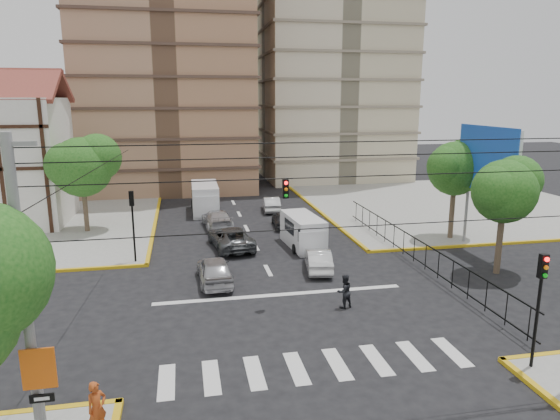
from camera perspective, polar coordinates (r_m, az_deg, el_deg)
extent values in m
plane|color=black|center=(25.15, 0.59, -10.67)|extent=(160.00, 160.00, 0.00)
cube|color=gray|center=(50.23, 18.61, 0.65)|extent=(26.00, 26.00, 0.15)
cube|color=silver|center=(19.93, 4.26, -17.35)|extent=(12.00, 2.40, 0.01)
cube|color=silver|center=(26.23, 0.05, -9.64)|extent=(13.00, 0.40, 0.01)
cylinder|color=slate|center=(33.73, 24.00, -1.85)|extent=(0.20, 0.20, 4.00)
cylinder|color=slate|center=(36.97, 20.50, -0.35)|extent=(0.20, 0.20, 4.00)
cube|color=silver|center=(34.67, 22.72, 5.37)|extent=(0.25, 6.00, 4.00)
cube|color=blue|center=(34.55, 22.44, 5.38)|extent=(0.08, 6.20, 4.20)
cylinder|color=#473828|center=(31.32, 23.81, -2.98)|extent=(0.36, 0.36, 4.20)
sphere|color=#184E16|center=(30.74, 24.27, 1.96)|extent=(3.60, 3.60, 3.60)
sphere|color=#184E16|center=(31.42, 25.39, 3.06)|extent=(2.88, 2.88, 2.88)
sphere|color=#184E16|center=(30.06, 23.50, 2.15)|extent=(2.70, 2.70, 2.70)
cylinder|color=#473828|center=(37.53, 19.07, 0.09)|extent=(0.36, 0.36, 4.48)
sphere|color=#184E16|center=(37.04, 19.39, 4.50)|extent=(3.80, 3.80, 3.80)
sphere|color=#184E16|center=(37.71, 20.48, 5.43)|extent=(3.04, 3.04, 3.04)
sphere|color=#184E16|center=(36.38, 18.61, 4.72)|extent=(2.85, 2.85, 2.85)
cylinder|color=#473828|center=(40.07, -21.37, 0.47)|extent=(0.36, 0.36, 4.20)
sphere|color=#184E16|center=(39.61, -21.71, 4.58)|extent=(4.40, 4.40, 4.40)
sphere|color=#184E16|center=(39.64, -20.14, 5.67)|extent=(3.52, 3.52, 3.52)
sphere|color=#184E16|center=(39.46, -23.07, 4.76)|extent=(3.30, 3.30, 3.30)
cylinder|color=black|center=(20.99, 27.22, -11.41)|extent=(0.12, 0.12, 3.50)
cube|color=black|center=(20.25, 27.85, -5.69)|extent=(0.28, 0.22, 0.90)
sphere|color=#FF0C0C|center=(20.16, 27.94, -4.88)|extent=(0.17, 0.17, 0.17)
cylinder|color=black|center=(31.61, -16.37, -2.64)|extent=(0.12, 0.12, 3.50)
cube|color=black|center=(31.13, -16.62, 1.27)|extent=(0.28, 0.22, 0.90)
sphere|color=#FF0C0C|center=(31.07, -16.65, 1.82)|extent=(0.17, 0.17, 0.17)
cube|color=black|center=(23.47, 0.63, 2.44)|extent=(0.28, 0.22, 0.90)
cylinder|color=black|center=(14.87, 7.69, -1.92)|extent=(18.00, 0.03, 0.03)
cylinder|color=slate|center=(15.23, -27.07, -9.22)|extent=(0.28, 0.28, 9.00)
cube|color=slate|center=(14.32, -28.76, 6.65)|extent=(1.40, 0.12, 0.12)
cylinder|color=slate|center=(16.25, -25.47, -19.04)|extent=(0.08, 0.08, 3.20)
cube|color=#E5590C|center=(15.73, -25.87, -16.01)|extent=(0.90, 0.06, 1.20)
cube|color=black|center=(16.16, -25.55, -18.83)|extent=(0.65, 0.05, 0.25)
cube|color=silver|center=(34.09, 2.62, -2.45)|extent=(2.28, 4.85, 2.17)
cube|color=silver|center=(32.37, 3.41, -3.54)|extent=(1.88, 1.28, 1.51)
cube|color=black|center=(31.92, 3.57, -2.81)|extent=(1.74, 0.25, 0.85)
cylinder|color=black|center=(32.69, 1.70, -4.48)|extent=(0.25, 0.66, 0.66)
cylinder|color=black|center=(33.12, 4.73, -4.29)|extent=(0.25, 0.66, 0.66)
cylinder|color=black|center=(35.52, 0.63, -3.07)|extent=(0.25, 0.66, 0.66)
cylinder|color=black|center=(35.91, 3.43, -2.92)|extent=(0.25, 0.66, 0.66)
cube|color=silver|center=(44.77, -8.57, 1.34)|extent=(2.29, 5.59, 2.56)
cube|color=silver|center=(42.62, -8.42, 0.55)|extent=(2.13, 1.36, 1.78)
cube|color=black|center=(42.12, -8.42, 1.25)|extent=(2.06, 0.12, 1.00)
cylinder|color=black|center=(43.18, -9.82, -0.33)|extent=(0.25, 0.78, 0.78)
cylinder|color=black|center=(43.27, -7.02, -0.21)|extent=(0.25, 0.78, 0.78)
cylinder|color=black|center=(46.66, -9.94, 0.64)|extent=(0.25, 0.78, 0.78)
cylinder|color=black|center=(46.74, -7.35, 0.74)|extent=(0.25, 0.78, 0.78)
imported|color=#A6A6AA|center=(27.82, -7.48, -6.77)|extent=(1.97, 4.51, 1.51)
imported|color=silver|center=(29.67, 4.38, -5.66)|extent=(2.02, 4.15, 1.31)
imported|color=#505457|center=(33.95, -5.66, -3.17)|extent=(3.09, 5.54, 1.47)
imported|color=silver|center=(39.32, -7.18, -1.04)|extent=(2.40, 5.07, 1.43)
imported|color=#27272A|center=(39.29, 0.33, -1.05)|extent=(1.83, 3.89, 1.29)
imported|color=silver|center=(44.90, -1.02, 0.71)|extent=(1.73, 4.11, 1.32)
imported|color=#AB451A|center=(16.78, -20.20, -20.50)|extent=(0.73, 0.71, 1.69)
imported|color=black|center=(24.62, 7.35, -9.21)|extent=(0.97, 0.85, 1.67)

